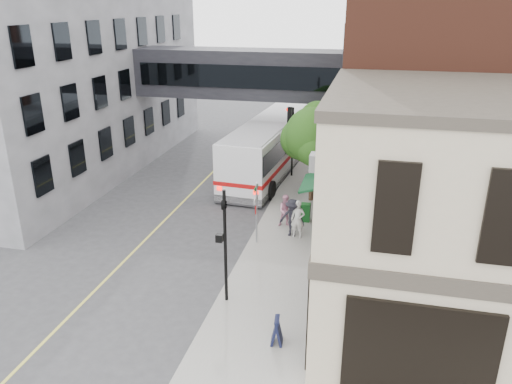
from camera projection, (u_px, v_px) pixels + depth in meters
The scene contains 17 objects.
ground at pixel (200, 333), 17.46m from camera, with size 120.00×120.00×0.00m, color #38383A.
sidewalk_main at pixel (310, 195), 29.72m from camera, with size 4.00×60.00×0.15m, color gray.
corner_building at pixel (483, 225), 15.83m from camera, with size 10.19×8.12×8.45m.
brick_building at pixel (467, 79), 26.42m from camera, with size 13.76×18.00×14.00m.
opposite_building at pixel (33, 63), 33.15m from camera, with size 14.00×24.00×14.00m, color slate.
skyway_bridge at pixel (245, 73), 32.13m from camera, with size 14.00×3.18×3.00m.
traffic_signal_near at pixel (224, 233), 18.13m from camera, with size 0.44×0.22×4.60m.
traffic_signal_far at pixel (291, 128), 31.65m from camera, with size 0.53×0.28×4.50m.
street_sign_pole at pixel (256, 208), 23.04m from camera, with size 0.08×0.75×3.00m.
street_tree at pixel (314, 135), 27.59m from camera, with size 3.80×3.20×5.60m.
lane_marking at pixel (174, 211), 27.62m from camera, with size 0.12×40.00×0.01m, color #D8CC4C.
bus at pixel (270, 144), 33.16m from camera, with size 3.96×13.26×3.52m.
pedestrian_a at pixel (298, 219), 23.89m from camera, with size 0.68×0.45×1.87m, color silver.
pedestrian_b at pixel (286, 211), 25.12m from camera, with size 0.81×0.63×1.67m, color pink.
pedestrian_c at pixel (292, 218), 24.02m from camera, with size 1.22×0.70×1.90m, color black.
newspaper_box at pixel (305, 212), 25.82m from camera, with size 0.48×0.42×0.96m, color #13551B.
sandwich_board at pixel (277, 331), 16.55m from camera, with size 0.35×0.54×0.96m, color black.
Camera 1 is at (5.29, -13.68, 10.86)m, focal length 35.00 mm.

